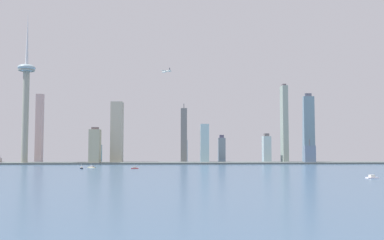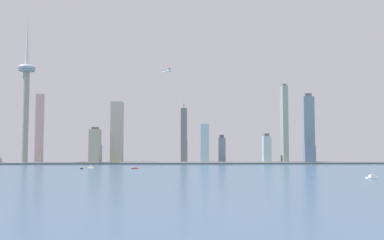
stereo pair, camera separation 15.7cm
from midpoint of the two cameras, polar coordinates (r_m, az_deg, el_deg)
ground_plane at (r=347.24m, az=-2.06°, el=-10.38°), size 6000.00×6000.00×0.00m
waterfront_pier at (r=895.25m, az=-2.00°, el=-6.10°), size 986.38×60.61×3.83m
observation_tower at (r=955.76m, az=-22.42°, el=3.66°), size 37.53×37.53×337.73m
skyscraper_0 at (r=958.42m, az=12.92°, el=-0.56°), size 12.52×27.64×183.48m
skyscraper_1 at (r=950.06m, az=10.51°, el=-4.07°), size 17.65×21.54×68.46m
skyscraper_2 at (r=958.18m, az=4.22°, el=-4.21°), size 16.75×17.21×65.60m
skyscraper_3 at (r=1037.73m, az=16.12°, el=-1.17°), size 26.54×21.35×169.79m
skyscraper_4 at (r=926.60m, az=16.31°, el=-4.74°), size 24.05×12.72×54.64m
skyscraper_5 at (r=988.22m, az=-13.15°, el=-4.66°), size 16.32×16.04×64.74m
skyscraper_6 at (r=898.29m, az=-13.56°, el=-3.65°), size 22.69×24.62×80.28m
skyscraper_7 at (r=987.28m, az=-1.03°, el=-4.32°), size 13.60×18.24×62.45m
skyscraper_8 at (r=929.44m, az=-10.56°, el=-1.77°), size 26.16×27.67×139.57m
skyscraper_9 at (r=995.98m, az=-20.76°, el=-1.13°), size 15.62×13.43×159.87m
skyscraper_10 at (r=923.57m, az=1.79°, el=-3.36°), size 19.08×26.09×89.64m
skyscraper_11 at (r=929.16m, az=-1.16°, el=-2.23°), size 14.34×17.19×137.50m
boat_0 at (r=730.36m, az=-15.35°, el=-6.57°), size 6.60×8.07×9.47m
boat_3 at (r=720.64m, az=-8.10°, el=-6.71°), size 13.18×5.63×9.17m
boat_4 at (r=761.42m, az=-14.00°, el=-6.48°), size 16.87×15.23×8.47m
boat_5 at (r=553.27m, az=24.09°, el=-7.38°), size 15.75×8.95×4.37m
airplane at (r=857.17m, az=-3.67°, el=6.88°), size 22.79×24.67×7.61m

